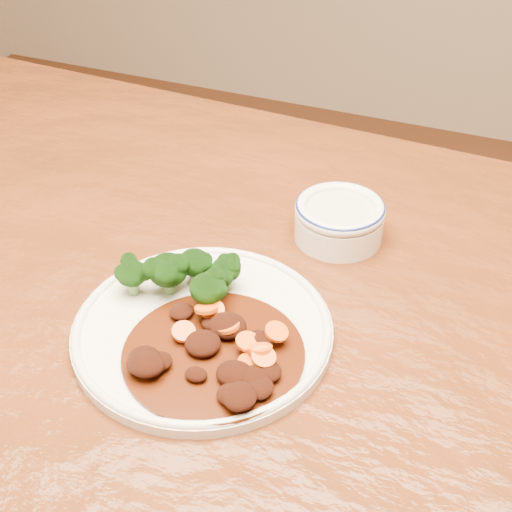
% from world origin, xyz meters
% --- Properties ---
extents(dining_table, '(1.54, 0.97, 0.75)m').
position_xyz_m(dining_table, '(0.00, 0.00, 0.67)').
color(dining_table, '#5D2710').
rests_on(dining_table, ground).
extents(dinner_plate, '(0.26, 0.26, 0.02)m').
position_xyz_m(dinner_plate, '(-0.02, -0.04, 0.76)').
color(dinner_plate, white).
rests_on(dinner_plate, dining_table).
extents(broccoli_florets, '(0.12, 0.08, 0.05)m').
position_xyz_m(broccoli_florets, '(-0.06, 0.00, 0.79)').
color(broccoli_florets, '#67974E').
rests_on(broccoli_florets, dinner_plate).
extents(mince_stew, '(0.18, 0.18, 0.03)m').
position_xyz_m(mince_stew, '(0.02, -0.08, 0.77)').
color(mince_stew, '#421A07').
rests_on(mince_stew, dinner_plate).
extents(dip_bowl, '(0.11, 0.11, 0.05)m').
position_xyz_m(dip_bowl, '(0.06, 0.18, 0.78)').
color(dip_bowl, white).
rests_on(dip_bowl, dining_table).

